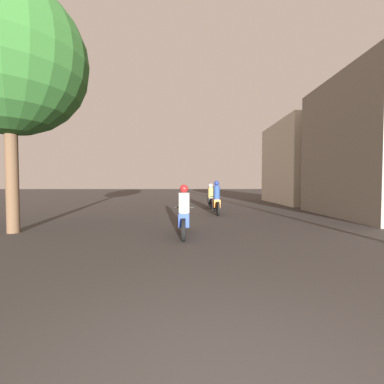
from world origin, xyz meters
name	(u,v)px	position (x,y,z in m)	size (l,w,h in m)	color
motorcycle_blue	(184,215)	(-0.37, 6.12, 0.61)	(0.60, 2.07, 1.51)	black
motorcycle_orange	(216,201)	(1.17, 11.33, 0.66)	(0.60, 2.11, 1.66)	black
motorcycle_black	(211,198)	(1.13, 14.24, 0.60)	(0.60, 2.07, 1.50)	black
building_right_far	(306,163)	(8.69, 17.91, 3.02)	(4.71, 6.90, 6.04)	beige
street_tree	(9,60)	(-5.70, 6.64, 5.30)	(4.57, 4.57, 7.61)	brown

